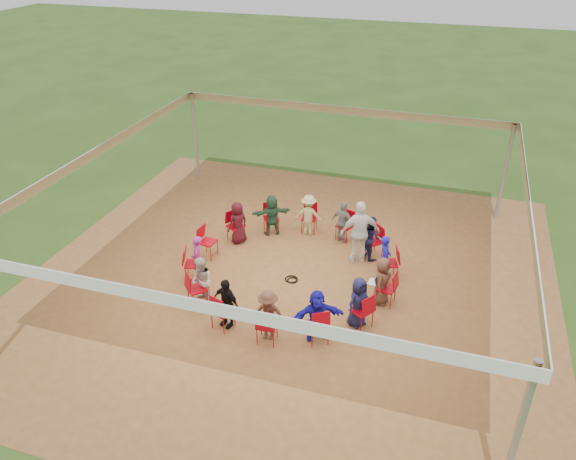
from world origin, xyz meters
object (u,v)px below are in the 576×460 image
(chair_3, at_px, (345,226))
(person_seated_12, at_px, (358,302))
(chair_12, at_px, (318,325))
(laptop, at_px, (375,281))
(person_seated_4, at_px, (309,215))
(cable_coil, at_px, (292,280))
(person_seated_0, at_px, (382,281))
(person_seated_9, at_px, (226,303))
(person_seated_2, at_px, (370,237))
(standing_person, at_px, (360,232))
(person_seated_3, at_px, (343,222))
(chair_0, at_px, (386,288))
(chair_5, at_px, (271,218))
(chair_6, at_px, (236,226))
(chair_11, at_px, (267,325))
(person_seated_7, at_px, (197,258))
(chair_4, at_px, (309,218))
(chair_7, at_px, (208,242))
(person_seated_6, at_px, (238,223))
(chair_10, at_px, (223,311))
(chair_9, at_px, (197,289))
(chair_2, at_px, (374,242))
(person_seated_10, at_px, (268,315))
(chair_1, at_px, (389,263))
(person_seated_8, at_px, (201,282))
(person_seated_11, at_px, (317,315))
(person_seated_1, at_px, (385,258))
(chair_13, at_px, (362,311))
(person_seated_5, at_px, (272,215))
(chair_8, at_px, (193,264))

(chair_3, height_order, person_seated_12, person_seated_12)
(chair_12, xyz_separation_m, person_seated_12, (0.70, 0.83, 0.17))
(laptop, bearing_deg, person_seated_4, 49.75)
(cable_coil, distance_m, laptop, 2.21)
(laptop, bearing_deg, person_seated_12, 176.27)
(person_seated_0, distance_m, person_seated_9, 3.68)
(person_seated_2, relative_size, standing_person, 0.69)
(person_seated_0, distance_m, person_seated_3, 2.94)
(chair_0, height_order, chair_5, same)
(chair_6, bearing_deg, chair_11, 64.29)
(chair_11, xyz_separation_m, person_seated_7, (-2.47, 1.73, 0.17))
(chair_4, xyz_separation_m, person_seated_3, (1.05, -0.26, 0.17))
(chair_7, xyz_separation_m, person_seated_6, (0.49, 0.97, 0.17))
(chair_10, bearing_deg, person_seated_9, 90.00)
(chair_10, relative_size, person_seated_3, 0.73)
(chair_3, bearing_deg, person_seated_3, 90.00)
(chair_9, bearing_deg, chair_2, 90.00)
(chair_9, relative_size, person_seated_0, 0.73)
(chair_7, bearing_deg, person_seated_10, 52.56)
(chair_12, xyz_separation_m, person_seated_7, (-3.51, 1.39, 0.17))
(chair_1, relative_size, person_seated_10, 0.73)
(chair_11, height_order, person_seated_3, person_seated_3)
(cable_coil, bearing_deg, chair_10, -112.01)
(person_seated_8, bearing_deg, cable_coil, 87.94)
(chair_11, bearing_deg, chair_1, 51.43)
(person_seated_4, bearing_deg, standing_person, 143.47)
(person_seated_0, bearing_deg, chair_12, 157.24)
(chair_0, bearing_deg, person_seated_11, 151.33)
(chair_3, height_order, person_seated_9, person_seated_9)
(person_seated_1, xyz_separation_m, person_seated_7, (-4.48, -1.46, 0.00))
(chair_7, distance_m, chair_12, 4.46)
(person_seated_10, height_order, cable_coil, person_seated_10)
(chair_0, relative_size, chair_4, 1.00)
(person_seated_7, bearing_deg, person_seated_2, 102.86)
(chair_13, relative_size, person_seated_9, 0.73)
(person_seated_11, xyz_separation_m, standing_person, (0.26, 3.34, 0.27))
(chair_12, bearing_deg, person_seated_2, 52.56)
(chair_5, height_order, person_seated_7, person_seated_7)
(chair_7, xyz_separation_m, standing_person, (3.92, 0.99, 0.44))
(person_seated_5, bearing_deg, chair_11, 76.82)
(person_seated_2, distance_m, laptop, 1.98)
(chair_13, bearing_deg, chair_1, 25.71)
(chair_0, height_order, chair_4, same)
(person_seated_8, distance_m, cable_coil, 2.41)
(person_seated_11, bearing_deg, chair_3, 63.60)
(chair_6, bearing_deg, person_seated_11, 77.47)
(chair_8, bearing_deg, person_seated_11, 52.56)
(chair_2, height_order, standing_person, standing_person)
(person_seated_5, relative_size, person_seated_11, 1.00)
(chair_2, relative_size, standing_person, 0.51)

